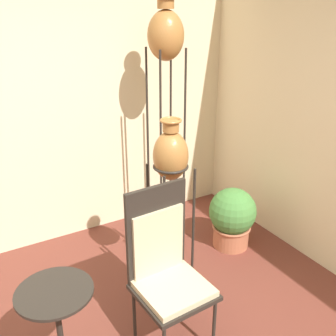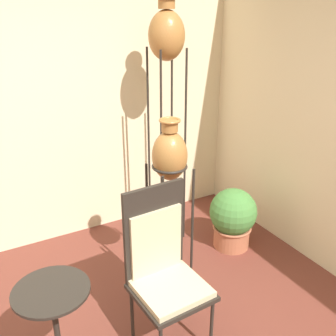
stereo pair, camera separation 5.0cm
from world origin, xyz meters
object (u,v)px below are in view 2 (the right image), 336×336
vase_stand_tall (167,42)px  vase_stand_medium (170,160)px  side_table (55,317)px  potted_plant (233,217)px  chair (163,265)px

vase_stand_tall → vase_stand_medium: size_ratio=1.53×
side_table → potted_plant: 1.98m
vase_stand_medium → side_table: size_ratio=2.03×
vase_stand_tall → potted_plant: vase_stand_tall is taller
potted_plant → side_table: bearing=-159.8°
chair → vase_stand_medium: bearing=52.5°
vase_stand_tall → side_table: vase_stand_tall is taller
vase_stand_tall → potted_plant: size_ratio=3.74×
vase_stand_medium → potted_plant: 1.23m
potted_plant → vase_stand_tall: bearing=132.6°
vase_stand_tall → potted_plant: 1.71m
vase_stand_medium → chair: bearing=-124.5°
vase_stand_tall → side_table: bearing=-140.1°
side_table → vase_stand_tall: bearing=39.9°
chair → potted_plant: size_ratio=1.91×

